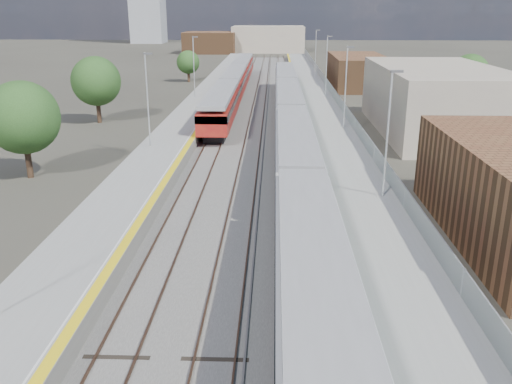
{
  "coord_description": "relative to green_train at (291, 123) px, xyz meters",
  "views": [
    {
      "loc": [
        0.0,
        -9.17,
        11.78
      ],
      "look_at": [
        -0.97,
        18.98,
        2.2
      ],
      "focal_mm": 38.0,
      "sensor_mm": 36.0,
      "label": 1
    }
  ],
  "objects": [
    {
      "name": "tree_c",
      "position": [
        -15.99,
        44.68,
        1.03
      ],
      "size": [
        3.81,
        3.81,
        5.16
      ],
      "color": "#382619",
      "rests_on": "ground"
    },
    {
      "name": "green_train",
      "position": [
        0.0,
        0.0,
        0.0
      ],
      "size": [
        2.86,
        79.49,
        3.14
      ],
      "color": "black",
      "rests_on": "ground"
    },
    {
      "name": "tree_a",
      "position": [
        -19.34,
        -9.83,
        2.22
      ],
      "size": [
        5.19,
        5.19,
        7.04
      ],
      "color": "#382619",
      "rests_on": "ground"
    },
    {
      "name": "platform_left",
      "position": [
        -10.55,
        14.45,
        -1.7
      ],
      "size": [
        4.3,
        155.0,
        8.52
      ],
      "color": "slate",
      "rests_on": "ground"
    },
    {
      "name": "tree_b",
      "position": [
        -20.46,
        10.24,
        2.23
      ],
      "size": [
        5.2,
        5.2,
        7.05
      ],
      "color": "#382619",
      "rests_on": "ground"
    },
    {
      "name": "ballast_bed",
      "position": [
        -3.75,
        14.46,
        -2.18
      ],
      "size": [
        10.5,
        155.0,
        0.06
      ],
      "primitive_type": "cube",
      "color": "#565451",
      "rests_on": "ground"
    },
    {
      "name": "platform_right",
      "position": [
        3.78,
        14.45,
        -1.68
      ],
      "size": [
        4.7,
        155.0,
        8.52
      ],
      "color": "slate",
      "rests_on": "ground"
    },
    {
      "name": "red_train",
      "position": [
        -7.0,
        28.12,
        -0.07
      ],
      "size": [
        2.87,
        58.2,
        3.62
      ],
      "color": "black",
      "rests_on": "ground"
    },
    {
      "name": "tree_d",
      "position": [
        23.0,
        22.91,
        1.83
      ],
      "size": [
        4.74,
        4.74,
        6.43
      ],
      "color": "#382619",
      "rests_on": "ground"
    },
    {
      "name": "buildings",
      "position": [
        -19.62,
        100.56,
        8.49
      ],
      "size": [
        72.0,
        185.5,
        40.0
      ],
      "color": "brown",
      "rests_on": "ground"
    },
    {
      "name": "tracks",
      "position": [
        -3.15,
        16.14,
        -2.11
      ],
      "size": [
        8.96,
        160.0,
        0.17
      ],
      "color": "#4C3323",
      "rests_on": "ground"
    },
    {
      "name": "ground",
      "position": [
        -1.5,
        11.96,
        -2.21
      ],
      "size": [
        320.0,
        320.0,
        0.0
      ],
      "primitive_type": "plane",
      "color": "#47443A",
      "rests_on": "ground"
    }
  ]
}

